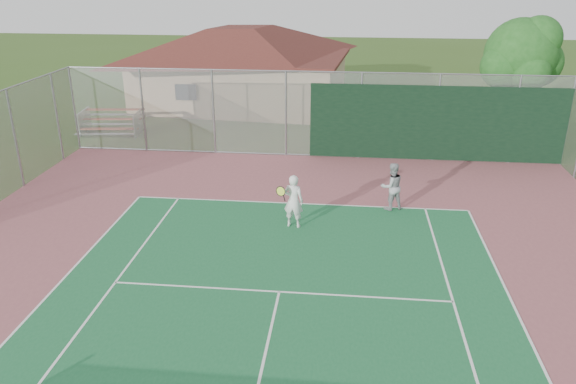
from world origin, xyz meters
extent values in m
cylinder|color=gray|center=(-10.00, 17.00, 1.75)|extent=(0.08, 0.08, 3.50)
cylinder|color=gray|center=(-7.00, 17.00, 1.75)|extent=(0.08, 0.08, 3.50)
cylinder|color=gray|center=(-4.00, 17.00, 1.75)|extent=(0.08, 0.08, 3.50)
cylinder|color=gray|center=(-1.00, 17.00, 1.75)|extent=(0.08, 0.08, 3.50)
cylinder|color=gray|center=(2.00, 17.00, 1.75)|extent=(0.08, 0.08, 3.50)
cylinder|color=gray|center=(5.00, 17.00, 1.75)|extent=(0.08, 0.08, 3.50)
cylinder|color=gray|center=(8.00, 17.00, 1.75)|extent=(0.08, 0.08, 3.50)
cylinder|color=gray|center=(10.00, 17.00, 1.75)|extent=(0.08, 0.08, 3.50)
cylinder|color=gray|center=(0.00, 17.00, 3.50)|extent=(20.00, 0.05, 0.05)
cylinder|color=gray|center=(0.00, 17.00, 0.05)|extent=(20.00, 0.05, 0.05)
cube|color=#999EA0|center=(0.00, 17.00, 1.75)|extent=(20.00, 0.02, 3.50)
cube|color=black|center=(5.00, 16.95, 1.55)|extent=(10.00, 0.04, 3.00)
cylinder|color=gray|center=(-10.00, 15.50, 1.75)|extent=(0.08, 0.08, 3.50)
cylinder|color=gray|center=(-10.00, 12.50, 1.75)|extent=(0.08, 0.08, 3.50)
cube|color=#999EA0|center=(-10.00, 12.50, 1.75)|extent=(0.02, 9.00, 3.50)
cube|color=tan|center=(-4.45, 25.90, 1.35)|extent=(11.37, 8.11, 2.69)
cube|color=#5E2A22|center=(-4.45, 25.90, 2.74)|extent=(11.85, 8.60, 0.16)
pyramid|color=#5E2A22|center=(-4.45, 25.90, 4.31)|extent=(12.50, 8.92, 1.62)
cube|color=black|center=(-2.65, 22.28, 0.94)|extent=(0.81, 0.06, 1.88)
cube|color=#973C23|center=(-9.59, 19.05, 0.33)|extent=(2.86, 0.58, 0.05)
cube|color=#B2B5BA|center=(-9.59, 18.81, 0.14)|extent=(2.86, 0.56, 0.04)
cube|color=#973C23|center=(-9.59, 19.57, 0.66)|extent=(2.86, 0.58, 0.05)
cube|color=#B2B5BA|center=(-9.59, 19.34, 0.47)|extent=(2.86, 0.56, 0.04)
cube|color=#973C23|center=(-9.59, 20.09, 1.00)|extent=(2.86, 0.58, 0.05)
cube|color=#B2B5BA|center=(-9.59, 19.86, 0.81)|extent=(2.86, 0.56, 0.04)
cube|color=#B2B5BA|center=(-10.91, 19.57, 0.52)|extent=(0.25, 1.70, 1.04)
cube|color=#B2B5BA|center=(-8.26, 19.57, 0.52)|extent=(0.25, 1.70, 1.04)
cylinder|color=#3B2915|center=(9.21, 21.73, 1.42)|extent=(0.36, 0.36, 2.83)
sphere|color=#1B4F18|center=(9.21, 21.73, 3.64)|extent=(3.24, 3.24, 3.24)
sphere|color=#1B4F18|center=(10.12, 22.04, 3.24)|extent=(2.23, 2.23, 2.23)
sphere|color=#1B4F18|center=(8.40, 21.33, 3.14)|extent=(2.02, 2.02, 2.02)
sphere|color=#1B4F18|center=(9.42, 20.82, 3.04)|extent=(1.82, 1.82, 1.82)
sphere|color=#1B4F18|center=(8.91, 22.54, 3.44)|extent=(2.02, 2.02, 2.02)
sphere|color=#1B4F18|center=(9.82, 21.53, 4.35)|extent=(2.02, 2.02, 2.02)
imported|color=silver|center=(-0.02, 10.12, 0.82)|extent=(0.67, 0.50, 1.65)
imported|color=#9A9C9F|center=(2.98, 11.76, 0.78)|extent=(0.93, 0.84, 1.56)
camera|label=1|loc=(1.45, -5.19, 7.32)|focal=35.00mm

